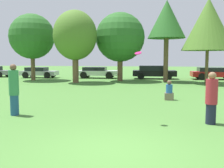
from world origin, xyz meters
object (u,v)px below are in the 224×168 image
Objects in this scene: tree_0 at (32,37)px; parked_car_silver at (39,72)px; bystander_sitting at (169,92)px; tree_1 at (75,36)px; tree_3 at (167,20)px; parked_car_red at (213,73)px; tree_4 at (208,24)px; person_thrower at (14,90)px; frisbee at (138,53)px; person_catcher at (211,98)px; parked_car_black at (153,72)px; tree_2 at (120,37)px; parked_car_white at (97,72)px.

tree_0 reaches higher than parked_car_silver.
tree_1 is at bearing 131.90° from bystander_sitting.
tree_3 reaches higher than parked_car_red.
tree_1 is 11.03m from tree_4.
frisbee is (4.59, -0.46, 1.32)m from person_thrower.
person_catcher is 0.24× the size of tree_3.
bystander_sitting is at bearing 74.88° from frisbee.
tree_1 is 8.11m from tree_3.
bystander_sitting is at bearing -39.29° from tree_0.
parked_car_black is (12.20, 0.46, 0.10)m from parked_car_silver.
parked_car_black reaches higher than bystander_sitting.
tree_4 reaches higher than frisbee.
tree_2 is at bearing -136.69° from parked_car_black.
frisbee is 15.61m from tree_3.
tree_3 reaches higher than tree_1.
person_thrower is 13.13m from tree_1.
bystander_sitting is at bearing -91.90° from tree_3.
tree_0 is 4.73m from parked_car_silver.
tree_4 is (2.58, 13.70, 3.99)m from person_catcher.
tree_1 is (-8.40, 12.92, 3.17)m from person_catcher.
tree_0 is 1.61× the size of parked_car_silver.
tree_4 reaches higher than person_thrower.
person_thrower is 0.27× the size of tree_4.
frisbee is at bearing -93.01° from parked_car_black.
person_catcher is at bearing 5.45° from frisbee.
tree_3 reaches higher than tree_4.
parked_car_silver is (-9.12, 2.55, -3.37)m from tree_2.
tree_0 is at bearing -147.68° from parked_car_white.
tree_1 reaches higher than person_catcher.
tree_4 reaches higher than tree_1.
tree_1 is (-6.05, 13.15, 1.73)m from frisbee.
tree_0 is 4.96m from tree_1.
tree_1 is at bearing -41.48° from parked_car_silver.
bystander_sitting is 0.14× the size of tree_4.
tree_0 is 1.01× the size of tree_1.
tree_3 is at bearing -1.57° from tree_2.
parked_car_white is at bearing 155.34° from tree_3.
person_thrower is at bearing -98.19° from tree_2.
frisbee is 19.60m from parked_car_red.
tree_1 is at bearing -55.00° from person_catcher.
person_catcher is 2.76m from frisbee.
tree_4 is (7.38, -1.38, 0.85)m from tree_2.
tree_2 is 5.35m from parked_car_white.
parked_car_black reaches higher than parked_car_silver.
person_catcher is at bearing -85.62° from parked_car_black.
parked_car_red is at bearing 22.85° from tree_1.
bystander_sitting is 0.16× the size of tree_1.
frisbee is at bearing -105.12° from bystander_sitting.
person_thrower is 18.74m from parked_car_silver.
parked_car_white is (-7.63, 18.16, -0.20)m from person_catcher.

